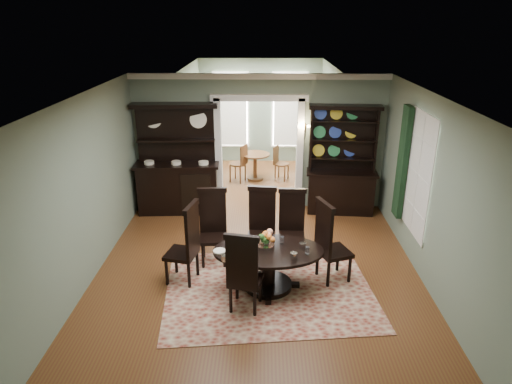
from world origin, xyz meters
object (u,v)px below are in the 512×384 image
Objects in this scene: sideboard at (178,175)px; parlor_table at (255,163)px; welsh_dresser at (341,175)px; dining_table at (268,261)px.

sideboard reaches higher than parlor_table.
welsh_dresser reaches higher than parlor_table.
dining_table is 5.22m from parlor_table.
dining_table is 3.56m from welsh_dresser.
sideboard reaches higher than welsh_dresser.
parlor_table reaches higher than dining_table.
sideboard is 3.60m from welsh_dresser.
sideboard reaches higher than dining_table.
welsh_dresser is at bearing 61.24° from dining_table.
sideboard is 1.01× the size of welsh_dresser.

